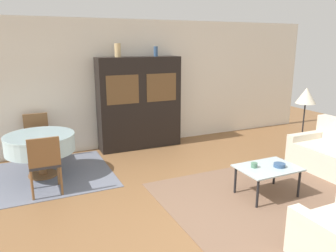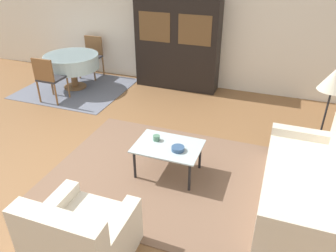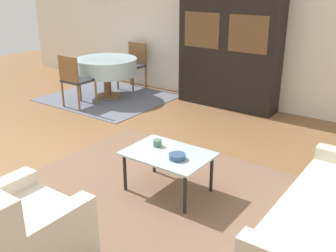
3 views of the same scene
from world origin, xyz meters
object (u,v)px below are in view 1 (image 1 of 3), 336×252
at_px(coffee_table, 268,170).
at_px(dining_chair_far, 37,135).
at_px(display_cabinet, 139,103).
at_px(cup, 254,165).
at_px(bowl, 279,165).
at_px(floor_lamp, 306,98).
at_px(dining_chair_near, 44,161).
at_px(vase_short, 156,51).
at_px(vase_tall, 117,50).
at_px(dining_table, 40,143).

bearing_deg(coffee_table, dining_chair_far, 135.04).
distance_m(display_cabinet, cup, 3.07).
relative_size(coffee_table, bowl, 5.21).
xyz_separation_m(coffee_table, floor_lamp, (1.93, 1.19, 0.75)).
bearing_deg(cup, dining_chair_far, 133.85).
bearing_deg(dining_chair_near, bowl, -25.06).
distance_m(floor_lamp, vase_short, 3.18).
bearing_deg(floor_lamp, cup, -152.38).
relative_size(display_cabinet, vase_short, 9.36).
bearing_deg(bowl, display_cabinet, 108.81).
relative_size(cup, vase_short, 0.45).
relative_size(coffee_table, vase_tall, 3.28).
distance_m(bowl, vase_short, 3.53).
height_order(cup, bowl, cup).
height_order(floor_lamp, cup, floor_lamp).
bearing_deg(dining_chair_near, cup, -25.51).
bearing_deg(display_cabinet, dining_table, -158.09).
height_order(coffee_table, vase_tall, vase_tall).
bearing_deg(dining_chair_far, dining_chair_near, 90.00).
bearing_deg(cup, bowl, -21.39).
distance_m(display_cabinet, dining_table, 2.28).
height_order(bowl, vase_tall, vase_tall).
xyz_separation_m(display_cabinet, dining_table, (-2.08, -0.84, -0.39)).
relative_size(dining_chair_near, dining_chair_far, 1.00).
xyz_separation_m(floor_lamp, bowl, (-1.78, -1.25, -0.68)).
height_order(display_cabinet, vase_tall, vase_tall).
bearing_deg(vase_short, vase_tall, 180.00).
bearing_deg(vase_short, coffee_table, -80.52).
distance_m(coffee_table, vase_short, 3.48).
height_order(dining_chair_near, cup, dining_chair_near).
distance_m(coffee_table, cup, 0.22).
height_order(coffee_table, dining_chair_near, dining_chair_near).
bearing_deg(coffee_table, dining_table, 143.69).
xyz_separation_m(dining_chair_near, dining_chair_far, (0.00, 1.57, 0.00)).
xyz_separation_m(dining_table, cup, (2.78, -2.11, -0.10)).
bearing_deg(display_cabinet, vase_tall, 179.88).
bearing_deg(bowl, coffee_table, 158.42).
bearing_deg(coffee_table, bowl, -21.58).
bearing_deg(floor_lamp, dining_chair_far, 160.04).
bearing_deg(dining_table, display_cabinet, 21.91).
bearing_deg(dining_table, cup, -37.20).
distance_m(dining_chair_far, cup, 4.02).
distance_m(dining_table, floor_lamp, 5.04).
xyz_separation_m(bowl, vase_short, (-0.66, 3.09, 1.57)).
distance_m(dining_chair_near, floor_lamp, 4.95).
relative_size(bowl, vase_short, 0.82).
xyz_separation_m(coffee_table, dining_chair_far, (-2.98, 2.97, 0.13)).
relative_size(dining_table, dining_chair_far, 1.25).
relative_size(dining_chair_far, floor_lamp, 0.66).
distance_m(coffee_table, dining_table, 3.70).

